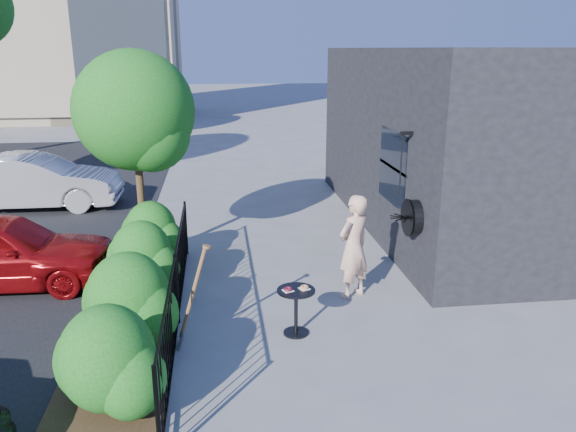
{
  "coord_description": "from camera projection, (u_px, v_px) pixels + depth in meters",
  "views": [
    {
      "loc": [
        -0.83,
        -7.82,
        3.98
      ],
      "look_at": [
        0.35,
        1.42,
        1.2
      ],
      "focal_mm": 35.0,
      "sensor_mm": 36.0,
      "label": 1
    }
  ],
  "objects": [
    {
      "name": "ground",
      "position": [
        277.0,
        317.0,
        8.67
      ],
      "size": [
        120.0,
        120.0,
        0.0
      ],
      "primitive_type": "plane",
      "color": "gray",
      "rests_on": "ground"
    },
    {
      "name": "shop_building",
      "position": [
        490.0,
        137.0,
        13.04
      ],
      "size": [
        6.22,
        9.0,
        4.0
      ],
      "color": "black",
      "rests_on": "ground"
    },
    {
      "name": "fence",
      "position": [
        177.0,
        289.0,
        8.33
      ],
      "size": [
        0.05,
        6.05,
        1.1
      ],
      "color": "black",
      "rests_on": "ground"
    },
    {
      "name": "planting_bed",
      "position": [
        131.0,
        323.0,
        8.39
      ],
      "size": [
        1.3,
        6.0,
        0.08
      ],
      "primitive_type": "cube",
      "color": "#382616",
      "rests_on": "ground"
    },
    {
      "name": "shrubs",
      "position": [
        135.0,
        279.0,
        8.31
      ],
      "size": [
        1.1,
        5.6,
        1.24
      ],
      "color": "#166219",
      "rests_on": "ground"
    },
    {
      "name": "patio_tree",
      "position": [
        138.0,
        118.0,
        10.23
      ],
      "size": [
        2.2,
        2.2,
        3.94
      ],
      "color": "#3F2B19",
      "rests_on": "ground"
    },
    {
      "name": "cafe_table",
      "position": [
        296.0,
        303.0,
        8.04
      ],
      "size": [
        0.55,
        0.55,
        0.74
      ],
      "rotation": [
        0.0,
        0.0,
        0.35
      ],
      "color": "black",
      "rests_on": "ground"
    },
    {
      "name": "woman",
      "position": [
        354.0,
        247.0,
        9.16
      ],
      "size": [
        0.76,
        0.7,
        1.75
      ],
      "primitive_type": "imported",
      "rotation": [
        0.0,
        0.0,
        3.73
      ],
      "color": "#E5B294",
      "rests_on": "ground"
    },
    {
      "name": "shovel",
      "position": [
        191.0,
        302.0,
        7.63
      ],
      "size": [
        0.52,
        0.2,
        1.53
      ],
      "color": "brown",
      "rests_on": "ground"
    },
    {
      "name": "car_silver",
      "position": [
        34.0,
        182.0,
        14.4
      ],
      "size": [
        4.28,
        1.56,
        1.4
      ],
      "primitive_type": "imported",
      "rotation": [
        0.0,
        0.0,
        1.55
      ],
      "color": "#B7B7BC",
      "rests_on": "ground"
    }
  ]
}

